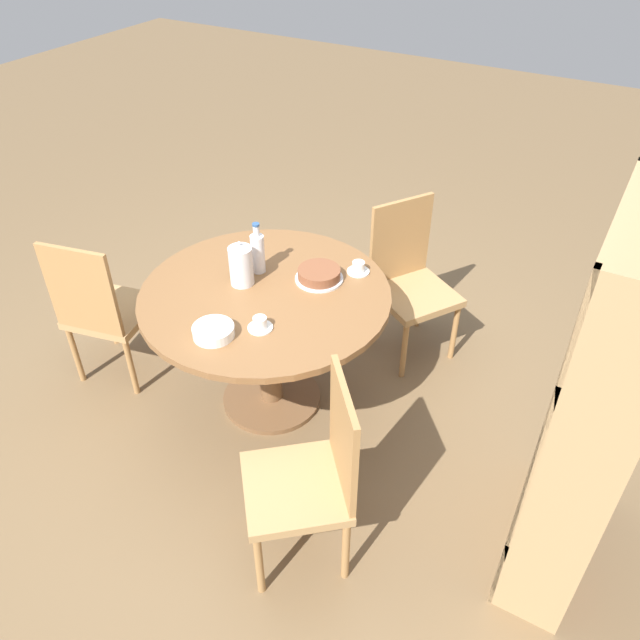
# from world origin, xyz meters

# --- Properties ---
(ground_plane) EXTENTS (14.00, 14.00, 0.00)m
(ground_plane) POSITION_xyz_m (0.00, 0.00, 0.00)
(ground_plane) COLOR brown
(dining_table) EXTENTS (1.26, 1.26, 0.75)m
(dining_table) POSITION_xyz_m (0.00, 0.00, 0.59)
(dining_table) COLOR brown
(dining_table) RESTS_ON ground_plane
(chair_a) EXTENTS (0.59, 0.59, 0.94)m
(chair_a) POSITION_xyz_m (0.67, 0.66, 0.48)
(chair_a) COLOR #A87A47
(chair_a) RESTS_ON ground_plane
(chair_b) EXTENTS (0.58, 0.58, 0.94)m
(chair_b) POSITION_xyz_m (-0.83, 0.44, 0.48)
(chair_b) COLOR #A87A47
(chair_b) RESTS_ON ground_plane
(chair_c) EXTENTS (0.50, 0.50, 0.94)m
(chair_c) POSITION_xyz_m (0.27, -0.91, 0.48)
(chair_c) COLOR #A87A47
(chair_c) RESTS_ON ground_plane
(bookshelf) EXTENTS (0.81, 0.28, 1.66)m
(bookshelf) POSITION_xyz_m (0.15, 1.55, 0.81)
(bookshelf) COLOR tan
(bookshelf) RESTS_ON ground_plane
(coffee_pot) EXTENTS (0.12, 0.12, 0.24)m
(coffee_pot) POSITION_xyz_m (-0.01, -0.14, 0.86)
(coffee_pot) COLOR silver
(coffee_pot) RESTS_ON dining_table
(water_bottle) EXTENTS (0.07, 0.07, 0.28)m
(water_bottle) POSITION_xyz_m (-0.14, -0.13, 0.86)
(water_bottle) COLOR silver
(water_bottle) RESTS_ON dining_table
(cake_main) EXTENTS (0.25, 0.25, 0.06)m
(cake_main) POSITION_xyz_m (-0.23, 0.18, 0.78)
(cake_main) COLOR silver
(cake_main) RESTS_ON dining_table
(cup_a) EXTENTS (0.12, 0.12, 0.06)m
(cup_a) POSITION_xyz_m (-0.39, 0.32, 0.77)
(cup_a) COLOR silver
(cup_a) RESTS_ON dining_table
(cup_b) EXTENTS (0.12, 0.12, 0.06)m
(cup_b) POSITION_xyz_m (0.25, 0.14, 0.77)
(cup_b) COLOR silver
(cup_b) RESTS_ON dining_table
(plate_stack) EXTENTS (0.19, 0.19, 0.05)m
(plate_stack) POSITION_xyz_m (0.40, -0.01, 0.77)
(plate_stack) COLOR white
(plate_stack) RESTS_ON dining_table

